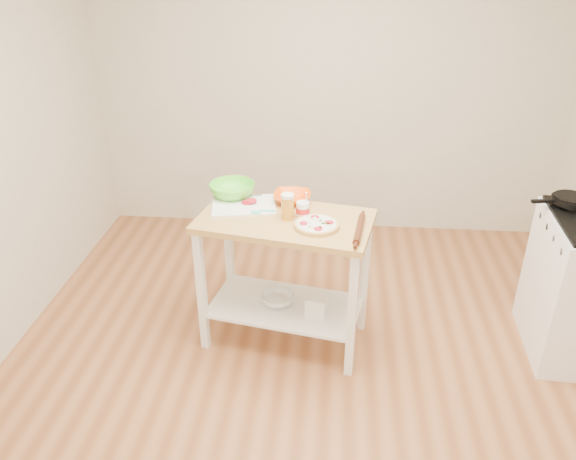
% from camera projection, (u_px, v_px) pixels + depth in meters
% --- Properties ---
extents(room_shell, '(4.04, 4.54, 2.74)m').
position_uv_depth(room_shell, '(319.00, 186.00, 2.71)').
color(room_shell, '#A4653C').
rests_on(room_shell, ground).
extents(prep_island, '(1.14, 0.76, 0.90)m').
position_uv_depth(prep_island, '(285.00, 255.00, 3.53)').
color(prep_island, tan).
rests_on(prep_island, ground).
extents(skillet, '(0.37, 0.23, 0.03)m').
position_uv_depth(skillet, '(570.00, 200.00, 3.46)').
color(skillet, black).
rests_on(skillet, gas_stove).
extents(pizza, '(0.27, 0.27, 0.04)m').
position_uv_depth(pizza, '(316.00, 225.00, 3.30)').
color(pizza, '#DFB25F').
rests_on(pizza, prep_island).
extents(cutting_board, '(0.45, 0.36, 0.04)m').
position_uv_depth(cutting_board, '(243.00, 205.00, 3.56)').
color(cutting_board, white).
rests_on(cutting_board, prep_island).
extents(spatula, '(0.15, 0.05, 0.01)m').
position_uv_depth(spatula, '(262.00, 211.00, 3.46)').
color(spatula, '#4CD3B9').
rests_on(spatula, cutting_board).
extents(knife, '(0.26, 0.10, 0.01)m').
position_uv_depth(knife, '(236.00, 197.00, 3.64)').
color(knife, silver).
rests_on(knife, cutting_board).
extents(orange_bowl, '(0.25, 0.25, 0.06)m').
position_uv_depth(orange_bowl, '(292.00, 198.00, 3.61)').
color(orange_bowl, '#FF570B').
rests_on(orange_bowl, prep_island).
extents(green_bowl, '(0.30, 0.30, 0.09)m').
position_uv_depth(green_bowl, '(232.00, 190.00, 3.67)').
color(green_bowl, '#61E539').
rests_on(green_bowl, prep_island).
extents(beer_pint, '(0.08, 0.08, 0.16)m').
position_uv_depth(beer_pint, '(287.00, 206.00, 3.37)').
color(beer_pint, orange).
rests_on(beer_pint, prep_island).
extents(yogurt_tub, '(0.08, 0.08, 0.18)m').
position_uv_depth(yogurt_tub, '(303.00, 210.00, 3.40)').
color(yogurt_tub, white).
rests_on(yogurt_tub, prep_island).
extents(rolling_pin, '(0.08, 0.35, 0.04)m').
position_uv_depth(rolling_pin, '(359.00, 229.00, 3.24)').
color(rolling_pin, '#512412').
rests_on(rolling_pin, prep_island).
extents(shelf_glass_bowl, '(0.24, 0.24, 0.07)m').
position_uv_depth(shelf_glass_bowl, '(278.00, 299.00, 3.71)').
color(shelf_glass_bowl, silver).
rests_on(shelf_glass_bowl, prep_island).
extents(shelf_bin, '(0.15, 0.15, 0.13)m').
position_uv_depth(shelf_bin, '(317.00, 305.00, 3.60)').
color(shelf_bin, white).
rests_on(shelf_bin, prep_island).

